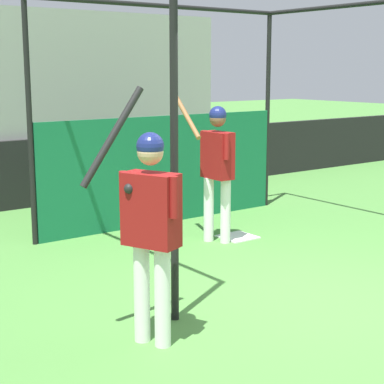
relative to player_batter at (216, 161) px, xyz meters
name	(u,v)px	position (x,y,z in m)	size (l,w,h in m)	color
ground_plane	(323,304)	(-0.59, -2.37, -1.05)	(60.00, 60.00, 0.00)	#477F38
outfield_wall	(58,171)	(-0.59, 3.44, -0.50)	(24.00, 0.12, 1.09)	black
bleacher_section	(8,102)	(-0.59, 5.50, 0.53)	(6.50, 4.00, 3.17)	#9E9E99
batting_cage	(184,139)	(0.07, 0.81, 0.21)	(4.06, 3.18, 3.08)	black
home_plate	(237,237)	(0.36, -0.01, -1.04)	(0.44, 0.44, 0.02)	white
player_batter	(216,161)	(0.00, 0.00, 0.00)	(0.51, 0.89, 1.89)	white
player_waiting	(150,219)	(-2.37, -2.12, -0.01)	(0.61, 0.67, 2.06)	white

